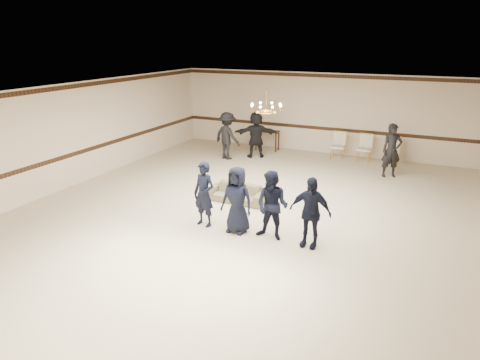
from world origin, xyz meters
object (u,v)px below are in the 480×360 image
(chandelier, at_px, (266,100))
(adult_right, at_px, (392,151))
(banquet_chair_mid, at_px, (365,149))
(adult_mid, at_px, (256,134))
(boy_c, at_px, (272,206))
(adult_left, at_px, (227,136))
(banquet_chair_right, at_px, (392,152))
(settee, at_px, (237,193))
(boy_b, at_px, (237,200))
(boy_d, at_px, (310,212))
(console_table, at_px, (267,140))
(banquet_chair_left, at_px, (338,146))
(boy_a, at_px, (204,194))

(chandelier, relative_size, adult_right, 0.52)
(chandelier, distance_m, banquet_chair_mid, 6.01)
(adult_mid, bearing_deg, boy_c, 87.64)
(adult_left, height_order, adult_mid, same)
(banquet_chair_mid, height_order, banquet_chair_right, same)
(boy_c, height_order, adult_left, adult_left)
(settee, distance_m, adult_left, 4.64)
(settee, bearing_deg, banquet_chair_right, 58.61)
(boy_b, height_order, banquet_chair_mid, boy_b)
(settee, bearing_deg, boy_d, -33.34)
(banquet_chair_right, bearing_deg, boy_b, -110.66)
(boy_b, height_order, console_table, boy_b)
(banquet_chair_mid, bearing_deg, console_table, 177.95)
(adult_left, distance_m, banquet_chair_left, 4.28)
(adult_left, bearing_deg, boy_c, 142.77)
(boy_c, bearing_deg, adult_right, 76.49)
(adult_mid, distance_m, banquet_chair_right, 5.12)
(console_table, bearing_deg, settee, -81.21)
(boy_c, bearing_deg, settee, 138.10)
(boy_a, relative_size, boy_c, 1.00)
(boy_b, xyz_separation_m, adult_left, (-3.18, 5.82, 0.09))
(adult_right, relative_size, banquet_chair_right, 1.74)
(adult_left, relative_size, banquet_chair_left, 1.74)
(boy_a, bearing_deg, boy_c, 10.12)
(boy_d, height_order, adult_right, adult_right)
(chandelier, bearing_deg, banquet_chair_left, 79.49)
(boy_c, relative_size, banquet_chair_right, 1.57)
(boy_b, bearing_deg, adult_right, 67.87)
(adult_mid, height_order, console_table, adult_mid)
(boy_a, bearing_deg, adult_right, 68.79)
(console_table, bearing_deg, chandelier, -73.60)
(boy_d, distance_m, banquet_chair_right, 7.59)
(boy_c, distance_m, boy_d, 0.90)
(boy_b, height_order, boy_d, same)
(banquet_chair_left, bearing_deg, console_table, 173.61)
(chandelier, distance_m, boy_a, 3.20)
(boy_d, xyz_separation_m, banquet_chair_left, (-1.07, 7.53, -0.30))
(boy_d, height_order, settee, boy_d)
(adult_left, distance_m, banquet_chair_right, 6.16)
(adult_mid, relative_size, console_table, 1.83)
(adult_left, relative_size, console_table, 1.83)
(boy_c, relative_size, adult_right, 0.91)
(adult_right, xyz_separation_m, console_table, (-5.09, 1.61, -0.49))
(boy_c, xyz_separation_m, adult_left, (-4.08, 5.82, 0.09))
(boy_b, xyz_separation_m, console_table, (-2.27, 7.73, -0.41))
(banquet_chair_right, bearing_deg, boy_d, -97.77)
(banquet_chair_left, height_order, console_table, banquet_chair_left)
(boy_c, bearing_deg, adult_mid, 119.93)
(boy_b, xyz_separation_m, banquet_chair_left, (0.73, 7.53, -0.30))
(boy_a, distance_m, adult_left, 6.25)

